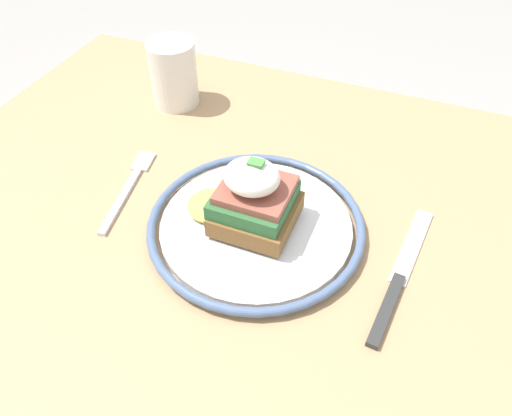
{
  "coord_description": "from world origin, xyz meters",
  "views": [
    {
      "loc": [
        0.11,
        -0.3,
        1.17
      ],
      "look_at": [
        -0.04,
        0.05,
        0.78
      ],
      "focal_mm": 35.0,
      "sensor_mm": 36.0,
      "label": 1
    }
  ],
  "objects_px": {
    "sandwich": "(253,199)",
    "fork": "(129,186)",
    "knife": "(397,282)",
    "plate": "(256,225)",
    "cup": "(173,73)"
  },
  "relations": [
    {
      "from": "cup",
      "to": "knife",
      "type": "bearing_deg",
      "value": -30.16
    },
    {
      "from": "sandwich",
      "to": "fork",
      "type": "height_order",
      "value": "sandwich"
    },
    {
      "from": "cup",
      "to": "fork",
      "type": "bearing_deg",
      "value": -78.96
    },
    {
      "from": "plate",
      "to": "sandwich",
      "type": "bearing_deg",
      "value": -179.39
    },
    {
      "from": "plate",
      "to": "fork",
      "type": "relative_size",
      "value": 1.62
    },
    {
      "from": "fork",
      "to": "cup",
      "type": "height_order",
      "value": "cup"
    },
    {
      "from": "sandwich",
      "to": "fork",
      "type": "distance_m",
      "value": 0.18
    },
    {
      "from": "sandwich",
      "to": "knife",
      "type": "height_order",
      "value": "sandwich"
    },
    {
      "from": "fork",
      "to": "knife",
      "type": "relative_size",
      "value": 0.76
    },
    {
      "from": "plate",
      "to": "knife",
      "type": "bearing_deg",
      "value": -5.41
    },
    {
      "from": "plate",
      "to": "knife",
      "type": "distance_m",
      "value": 0.16
    },
    {
      "from": "plate",
      "to": "cup",
      "type": "relative_size",
      "value": 2.59
    },
    {
      "from": "plate",
      "to": "sandwich",
      "type": "relative_size",
      "value": 1.94
    },
    {
      "from": "knife",
      "to": "fork",
      "type": "bearing_deg",
      "value": 175.89
    },
    {
      "from": "knife",
      "to": "plate",
      "type": "bearing_deg",
      "value": 174.59
    }
  ]
}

